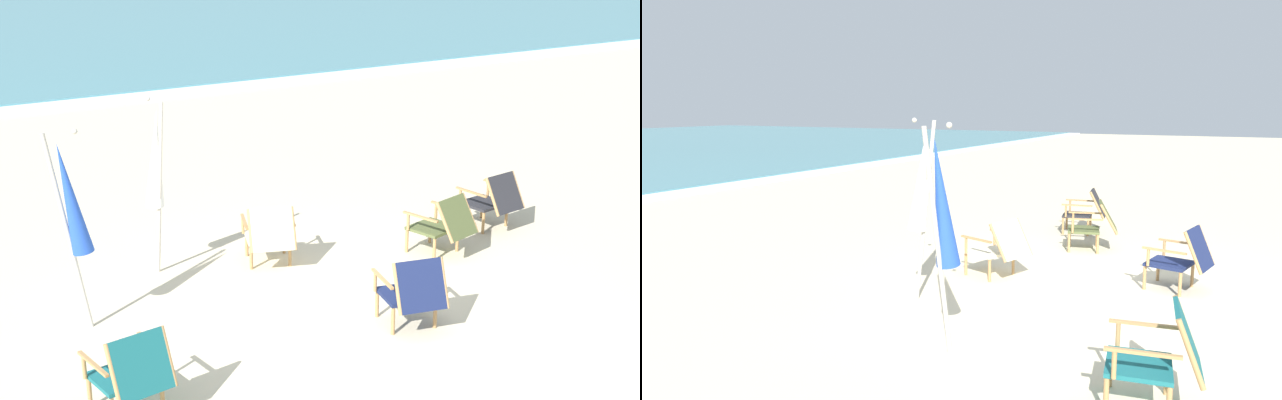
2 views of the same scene
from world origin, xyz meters
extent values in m
plane|color=beige|center=(0.00, 0.00, 0.00)|extent=(80.00, 80.00, 0.00)
cube|color=white|center=(0.00, 11.67, 0.03)|extent=(80.00, 1.10, 0.06)
cube|color=#515B33|center=(1.92, 0.78, 0.32)|extent=(0.63, 0.60, 0.04)
cube|color=#515B33|center=(2.02, 0.42, 0.55)|extent=(0.55, 0.41, 0.47)
cylinder|color=#AD7F4C|center=(1.64, 0.93, 0.16)|extent=(0.04, 0.04, 0.32)
cylinder|color=#AD7F4C|center=(2.09, 1.05, 0.16)|extent=(0.04, 0.04, 0.32)
cylinder|color=#AD7F4C|center=(1.75, 0.51, 0.16)|extent=(0.04, 0.04, 0.32)
cylinder|color=#AD7F4C|center=(2.20, 0.63, 0.16)|extent=(0.04, 0.04, 0.32)
cube|color=#AD7F4C|center=(1.66, 0.69, 0.54)|extent=(0.17, 0.52, 0.02)
cylinder|color=#AD7F4C|center=(1.61, 0.87, 0.43)|extent=(0.04, 0.04, 0.22)
cube|color=#AD7F4C|center=(2.20, 0.83, 0.54)|extent=(0.17, 0.52, 0.02)
cylinder|color=#AD7F4C|center=(2.15, 1.01, 0.43)|extent=(0.04, 0.04, 0.22)
cylinder|color=#AD7F4C|center=(1.77, 0.36, 0.55)|extent=(0.11, 0.29, 0.47)
cylinder|color=#AD7F4C|center=(2.26, 0.49, 0.55)|extent=(0.11, 0.29, 0.47)
cube|color=#19234C|center=(0.47, -0.68, 0.32)|extent=(0.61, 0.58, 0.04)
cube|color=#19234C|center=(0.40, -1.02, 0.56)|extent=(0.53, 0.34, 0.49)
cylinder|color=#AD7F4C|center=(0.29, -0.42, 0.16)|extent=(0.04, 0.04, 0.32)
cylinder|color=#AD7F4C|center=(0.75, -0.52, 0.16)|extent=(0.04, 0.04, 0.32)
cylinder|color=#AD7F4C|center=(0.20, -0.84, 0.16)|extent=(0.04, 0.04, 0.32)
cylinder|color=#AD7F4C|center=(0.66, -0.94, 0.16)|extent=(0.04, 0.04, 0.32)
cube|color=#AD7F4C|center=(0.20, -0.64, 0.54)|extent=(0.14, 0.52, 0.02)
cylinder|color=#AD7F4C|center=(0.23, -0.46, 0.43)|extent=(0.04, 0.04, 0.22)
cube|color=#AD7F4C|center=(0.74, -0.76, 0.54)|extent=(0.14, 0.52, 0.02)
cylinder|color=#AD7F4C|center=(0.78, -0.57, 0.43)|extent=(0.04, 0.04, 0.22)
cylinder|color=#AD7F4C|center=(0.15, -0.96, 0.56)|extent=(0.09, 0.25, 0.49)
cylinder|color=#AD7F4C|center=(0.65, -1.07, 0.56)|extent=(0.09, 0.25, 0.49)
cube|color=#196066|center=(-2.59, -0.83, 0.32)|extent=(0.59, 0.55, 0.04)
cube|color=#196066|center=(-2.54, -1.16, 0.56)|extent=(0.52, 0.30, 0.50)
cylinder|color=#AD7F4C|center=(-2.86, -0.65, 0.16)|extent=(0.04, 0.04, 0.32)
cylinder|color=#AD7F4C|center=(-2.40, -0.58, 0.16)|extent=(0.04, 0.04, 0.32)
cylinder|color=#AD7F4C|center=(-2.33, -1.01, 0.16)|extent=(0.04, 0.04, 0.32)
cube|color=#AD7F4C|center=(-2.87, -0.89, 0.54)|extent=(0.12, 0.53, 0.02)
cylinder|color=#AD7F4C|center=(-2.90, -0.71, 0.43)|extent=(0.04, 0.04, 0.22)
cube|color=#AD7F4C|center=(-2.31, -0.81, 0.54)|extent=(0.12, 0.53, 0.02)
cylinder|color=#AD7F4C|center=(-2.34, -0.62, 0.43)|extent=(0.04, 0.04, 0.22)
cylinder|color=#AD7F4C|center=(-2.80, -1.20, 0.56)|extent=(0.07, 0.23, 0.50)
cylinder|color=#AD7F4C|center=(-2.29, -1.12, 0.56)|extent=(0.07, 0.23, 0.50)
cube|color=beige|center=(0.00, 1.55, 0.32)|extent=(0.65, 0.62, 0.04)
cube|color=beige|center=(-0.12, 1.19, 0.54)|extent=(0.56, 0.44, 0.47)
cylinder|color=#AD7F4C|center=(-0.15, 1.83, 0.16)|extent=(0.04, 0.04, 0.32)
cylinder|color=#AD7F4C|center=(0.30, 1.68, 0.16)|extent=(0.04, 0.04, 0.32)
cylinder|color=#AD7F4C|center=(-0.29, 1.42, 0.16)|extent=(0.04, 0.04, 0.32)
cylinder|color=#AD7F4C|center=(0.16, 1.27, 0.16)|extent=(0.04, 0.04, 0.32)
cube|color=#AD7F4C|center=(-0.27, 1.62, 0.54)|extent=(0.20, 0.51, 0.02)
cylinder|color=#AD7F4C|center=(-0.21, 1.80, 0.43)|extent=(0.04, 0.04, 0.22)
cube|color=#AD7F4C|center=(0.26, 1.44, 0.54)|extent=(0.20, 0.51, 0.02)
cylinder|color=#AD7F4C|center=(0.32, 1.62, 0.43)|extent=(0.04, 0.04, 0.22)
cylinder|color=#AD7F4C|center=(-0.36, 1.28, 0.54)|extent=(0.13, 0.30, 0.47)
cylinder|color=#AD7F4C|center=(0.13, 1.11, 0.54)|extent=(0.13, 0.30, 0.47)
cube|color=#28282D|center=(3.10, 1.20, 0.32)|extent=(0.59, 0.55, 0.04)
cube|color=#28282D|center=(3.15, 0.85, 0.55)|extent=(0.53, 0.34, 0.48)
cylinder|color=#AD7F4C|center=(2.83, 1.38, 0.16)|extent=(0.04, 0.04, 0.32)
cylinder|color=#AD7F4C|center=(3.30, 1.45, 0.16)|extent=(0.04, 0.04, 0.32)
cylinder|color=#AD7F4C|center=(2.90, 0.95, 0.16)|extent=(0.04, 0.04, 0.32)
cylinder|color=#AD7F4C|center=(3.36, 1.02, 0.16)|extent=(0.04, 0.04, 0.32)
cube|color=#AD7F4C|center=(2.82, 1.14, 0.54)|extent=(0.11, 0.53, 0.02)
cylinder|color=#AD7F4C|center=(2.80, 1.33, 0.43)|extent=(0.04, 0.04, 0.22)
cube|color=#AD7F4C|center=(3.38, 1.22, 0.54)|extent=(0.11, 0.53, 0.02)
cylinder|color=#AD7F4C|center=(3.35, 1.41, 0.43)|extent=(0.04, 0.04, 0.22)
cylinder|color=#AD7F4C|center=(2.90, 0.81, 0.55)|extent=(0.08, 0.28, 0.48)
cylinder|color=#AD7F4C|center=(3.40, 0.89, 0.55)|extent=(0.08, 0.28, 0.48)
cylinder|color=#B7B2A8|center=(-2.53, 0.93, 1.04)|extent=(0.34, 0.14, 2.08)
cone|color=blue|center=(-2.48, 0.91, 1.40)|extent=(0.43, 0.32, 1.17)
sphere|color=#B7B2A8|center=(-2.39, 0.88, 2.08)|extent=(0.06, 0.06, 0.06)
cylinder|color=#B7B2A8|center=(-1.24, 1.81, 1.04)|extent=(0.14, 0.27, 2.09)
cone|color=white|center=(-1.25, 1.85, 1.41)|extent=(0.33, 0.40, 1.17)
sphere|color=#B7B2A8|center=(-1.28, 1.91, 2.09)|extent=(0.06, 0.06, 0.06)
camera|label=1|loc=(-4.56, -7.51, 4.16)|focal=50.00mm
camera|label=2|loc=(-6.78, -1.45, 2.24)|focal=32.00mm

